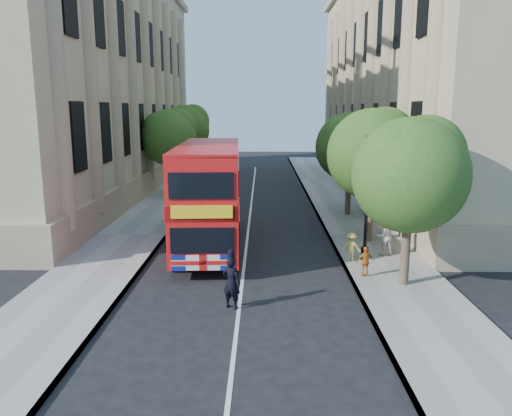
{
  "coord_description": "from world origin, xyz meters",
  "views": [
    {
      "loc": [
        0.73,
        -14.03,
        6.28
      ],
      "look_at": [
        0.48,
        5.85,
        2.3
      ],
      "focal_mm": 35.0,
      "sensor_mm": 36.0,
      "label": 1
    }
  ],
  "objects_px": {
    "box_van": "(198,205)",
    "woman_pedestrian": "(384,236)",
    "double_decker_bus": "(210,192)",
    "police_constable": "(231,283)",
    "lamp_post": "(367,203)"
  },
  "relations": [
    {
      "from": "box_van",
      "to": "woman_pedestrian",
      "type": "height_order",
      "value": "box_van"
    },
    {
      "from": "double_decker_bus",
      "to": "box_van",
      "type": "xyz_separation_m",
      "value": [
        -1.04,
        3.63,
        -1.31
      ]
    },
    {
      "from": "double_decker_bus",
      "to": "box_van",
      "type": "height_order",
      "value": "double_decker_bus"
    },
    {
      "from": "police_constable",
      "to": "double_decker_bus",
      "type": "bearing_deg",
      "value": -54.01
    },
    {
      "from": "lamp_post",
      "to": "box_van",
      "type": "xyz_separation_m",
      "value": [
        -7.7,
        5.88,
        -1.27
      ]
    },
    {
      "from": "box_van",
      "to": "police_constable",
      "type": "height_order",
      "value": "box_van"
    },
    {
      "from": "box_van",
      "to": "lamp_post",
      "type": "bearing_deg",
      "value": -38.79
    },
    {
      "from": "double_decker_bus",
      "to": "police_constable",
      "type": "relative_size",
      "value": 5.94
    },
    {
      "from": "lamp_post",
      "to": "double_decker_bus",
      "type": "bearing_deg",
      "value": 161.29
    },
    {
      "from": "lamp_post",
      "to": "double_decker_bus",
      "type": "height_order",
      "value": "lamp_post"
    },
    {
      "from": "box_van",
      "to": "woman_pedestrian",
      "type": "relative_size",
      "value": 2.74
    },
    {
      "from": "lamp_post",
      "to": "box_van",
      "type": "relative_size",
      "value": 1.15
    },
    {
      "from": "lamp_post",
      "to": "box_van",
      "type": "height_order",
      "value": "lamp_post"
    },
    {
      "from": "woman_pedestrian",
      "to": "police_constable",
      "type": "bearing_deg",
      "value": 30.04
    },
    {
      "from": "police_constable",
      "to": "woman_pedestrian",
      "type": "bearing_deg",
      "value": -112.79
    }
  ]
}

